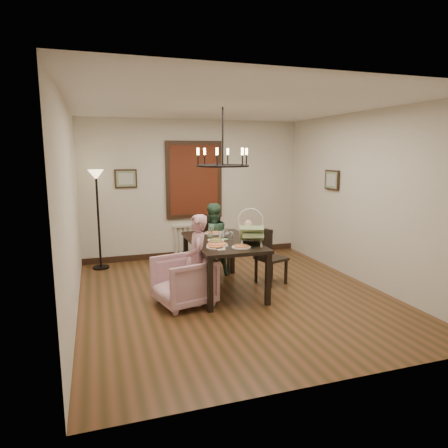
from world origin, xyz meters
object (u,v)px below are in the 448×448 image
dining_table (223,246)px  armchair (184,281)px  floor_lamp (98,221)px  baby_bouncer (252,232)px  seated_man (212,246)px  drinking_glass (231,236)px  elderly_woman (197,267)px  chair_far (214,245)px  chair_right (271,255)px

dining_table → armchair: (-0.72, -0.41, -0.37)m
dining_table → floor_lamp: 2.60m
baby_bouncer → seated_man: bearing=125.0°
seated_man → drinking_glass: 0.90m
elderly_woman → floor_lamp: 2.66m
armchair → floor_lamp: 2.58m
chair_far → chair_right: 1.10m
chair_right → baby_bouncer: 0.86m
baby_bouncer → dining_table: bearing=152.7°
drinking_glass → floor_lamp: bearing=135.6°
chair_far → baby_bouncer: size_ratio=1.84×
seated_man → elderly_woman: bearing=57.3°
dining_table → baby_bouncer: bearing=-48.9°
elderly_woman → drinking_glass: 0.83m
baby_bouncer → chair_far: bearing=121.5°
baby_bouncer → floor_lamp: size_ratio=0.31×
elderly_woman → seated_man: 1.36m
baby_bouncer → elderly_woman: bearing=-154.2°
chair_far → floor_lamp: size_ratio=0.57×
dining_table → chair_right: size_ratio=1.79×
armchair → drinking_glass: (0.84, 0.38, 0.52)m
chair_far → seated_man: size_ratio=0.97×
armchair → chair_far: bearing=133.3°
chair_far → chair_right: (0.74, -0.82, -0.03)m
elderly_woman → drinking_glass: (0.65, 0.40, 0.33)m
drinking_glass → floor_lamp: floor_lamp is taller
floor_lamp → chair_right: bearing=-33.9°
drinking_glass → elderly_woman: bearing=-148.2°
chair_far → floor_lamp: (-1.93, 0.98, 0.38)m
drinking_glass → chair_right: bearing=7.9°
seated_man → armchair: bearing=49.8°
elderly_woman → baby_bouncer: size_ratio=1.92×
chair_far → floor_lamp: 2.20m
armchair → seated_man: seated_man is taller
chair_far → armchair: (-0.84, -1.29, -0.17)m
chair_far → armchair: bearing=-133.0°
chair_right → seated_man: 1.08m
baby_bouncer → drinking_glass: bearing=141.8°
armchair → floor_lamp: size_ratio=0.42×
chair_far → seated_man: seated_man is taller
dining_table → baby_bouncer: size_ratio=3.08×
chair_far → seated_man: bearing=-134.6°
chair_far → chair_right: chair_far is taller
dining_table → floor_lamp: (-1.81, 1.86, 0.18)m
baby_bouncer → floor_lamp: (-2.13, 2.25, -0.09)m
dining_table → chair_right: chair_right is taller
dining_table → floor_lamp: size_ratio=0.96×
chair_far → elderly_woman: elderly_woman is taller
chair_right → armchair: size_ratio=1.27×
seated_man → floor_lamp: size_ratio=0.59×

